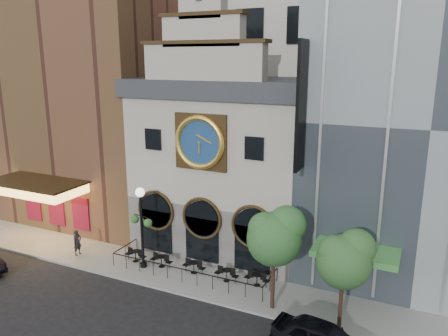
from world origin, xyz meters
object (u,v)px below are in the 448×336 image
lamppost (141,219)px  bistro_1 (161,260)px  pedestrian (77,242)px  tree_left (275,235)px  bistro_4 (257,279)px  bistro_3 (226,274)px  tree_right (345,258)px  bistro_0 (135,255)px  bistro_2 (194,266)px

lamppost → bistro_1: bearing=35.4°
pedestrian → lamppost: lamppost is taller
bistro_1 → lamppost: lamppost is taller
pedestrian → tree_left: (14.75, -0.60, 3.43)m
bistro_4 → lamppost: bearing=-173.7°
bistro_3 → pedestrian: 11.18m
bistro_4 → pedestrian: 13.12m
lamppost → tree_right: bearing=3.7°
lamppost → pedestrian: bearing=-165.4°
lamppost → bistro_4: bearing=16.4°
lamppost → bistro_0: bearing=165.3°
bistro_1 → tree_left: tree_left is taller
bistro_1 → bistro_3: (4.74, 0.09, 0.00)m
tree_right → bistro_3: bearing=164.3°
bistro_0 → tree_left: size_ratio=0.27×
tree_left → tree_right: (3.76, -0.47, -0.37)m
lamppost → tree_left: (9.45, -1.02, 0.96)m
pedestrian → tree_left: size_ratio=0.31×
bistro_1 → tree_right: 12.78m
lamppost → tree_right: (13.21, -1.48, 0.59)m
bistro_2 → pedestrian: (-8.77, -1.07, 0.47)m
bistro_0 → bistro_2: bearing=2.8°
bistro_4 → tree_right: (5.46, -2.34, 3.52)m
bistro_4 → pedestrian: pedestrian is taller
bistro_3 → pedestrian: pedestrian is taller
bistro_2 → pedestrian: bearing=-173.1°
bistro_2 → bistro_3: same height
bistro_1 → bistro_3: same height
pedestrian → tree_right: size_ratio=0.34×
bistro_4 → bistro_0: bearing=-177.3°
bistro_3 → tree_right: size_ratio=0.29×
bistro_4 → tree_right: bearing=-23.2°
tree_left → bistro_2: bearing=164.4°
bistro_1 → lamppost: (-1.09, -0.51, 2.94)m
bistro_1 → bistro_0: bearing=-178.0°
tree_left → bistro_0: bearing=172.0°
lamppost → tree_left: 9.55m
bistro_4 → tree_left: (1.70, -1.88, 3.89)m
bistro_0 → bistro_1: (2.04, 0.07, 0.00)m
bistro_0 → tree_right: 14.73m
bistro_0 → bistro_3: bearing=1.3°
bistro_2 → tree_right: bearing=-12.4°
bistro_0 → bistro_2: same height
bistro_2 → tree_left: (5.97, -1.67, 3.89)m
bistro_2 → tree_left: tree_left is taller
bistro_3 → tree_left: tree_left is taller
bistro_3 → bistro_4: bearing=7.7°
bistro_2 → pedestrian: 8.85m
tree_right → bistro_4: bearing=156.8°
tree_left → lamppost: bearing=173.9°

